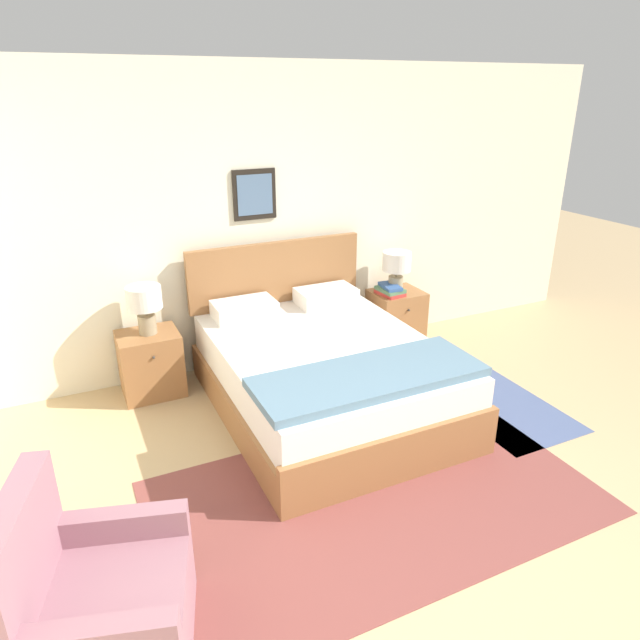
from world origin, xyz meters
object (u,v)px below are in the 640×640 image
armchair (95,608)px  table_lamp_by_door (397,266)px  nightstand_near_window (151,364)px  table_lamp_near_window (145,303)px  bed (324,373)px  nightstand_by_door (396,317)px

armchair → table_lamp_by_door: size_ratio=2.22×
nightstand_near_window → table_lamp_near_window: (0.01, 0.01, 0.53)m
bed → nightstand_by_door: size_ratio=3.90×
nightstand_by_door → table_lamp_near_window: bearing=179.8°
table_lamp_near_window → table_lamp_by_door: size_ratio=1.00×
nightstand_near_window → table_lamp_by_door: 2.42m
bed → table_lamp_near_window: bed is taller
bed → nightstand_by_door: bed is taller
nightstand_near_window → nightstand_by_door: bearing=0.0°
table_lamp_near_window → nightstand_near_window: bearing=-147.9°
bed → nightstand_near_window: size_ratio=3.90×
table_lamp_near_window → armchair: bearing=-105.7°
bed → nightstand_by_door: bearing=35.0°
bed → nightstand_by_door: 1.45m
armchair → nightstand_near_window: bearing=-179.1°
bed → table_lamp_by_door: bearing=35.6°
nightstand_near_window → nightstand_by_door: 2.38m
bed → armchair: size_ratio=2.38×
nightstand_near_window → bed: bearing=-35.0°
nightstand_by_door → table_lamp_near_window: table_lamp_near_window is taller
armchair → table_lamp_near_window: size_ratio=2.22×
table_lamp_by_door → table_lamp_near_window: bearing=180.0°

